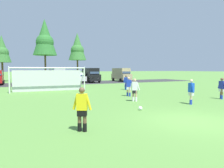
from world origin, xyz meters
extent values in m
plane|color=#598C3D|center=(0.00, 15.00, 0.00)|extent=(400.00, 400.00, 0.00)
cube|color=#333335|center=(0.00, 27.70, 0.00)|extent=(52.00, 8.40, 0.01)
sphere|color=white|center=(-0.63, 3.09, 0.11)|extent=(0.22, 0.22, 0.22)
sphere|color=black|center=(-0.63, 3.09, 0.12)|extent=(0.08, 0.08, 0.08)
sphere|color=red|center=(-0.57, 3.09, 0.11)|extent=(0.07, 0.07, 0.07)
cylinder|color=white|center=(0.07, 14.85, 1.22)|extent=(0.12, 0.12, 2.44)
cylinder|color=white|center=(-7.23, 15.34, 1.22)|extent=(0.12, 0.12, 2.44)
cylinder|color=white|center=(-3.58, 15.10, 2.44)|extent=(7.31, 0.61, 0.12)
cylinder|color=white|center=(0.13, 15.75, 1.34)|extent=(0.22, 1.95, 2.46)
cylinder|color=white|center=(-7.17, 16.24, 1.34)|extent=(0.22, 1.95, 2.46)
cube|color=silver|center=(-3.51, 16.09, 1.10)|extent=(6.94, 0.51, 2.20)
cylinder|color=brown|center=(-4.90, 0.77, 0.40)|extent=(0.14, 0.14, 0.80)
cylinder|color=brown|center=(-4.74, 0.65, 0.40)|extent=(0.14, 0.14, 0.80)
cylinder|color=black|center=(-4.90, 0.77, 0.16)|extent=(0.15, 0.15, 0.32)
cylinder|color=black|center=(-4.74, 0.65, 0.16)|extent=(0.15, 0.15, 0.32)
cube|color=black|center=(-4.82, 0.71, 0.72)|extent=(0.40, 0.36, 0.28)
cube|color=yellow|center=(-4.82, 0.71, 1.10)|extent=(0.45, 0.39, 0.60)
sphere|color=brown|center=(-4.82, 0.71, 1.53)|extent=(0.22, 0.22, 0.22)
cylinder|color=yellow|center=(-5.02, 0.86, 1.08)|extent=(0.24, 0.19, 0.55)
cylinder|color=yellow|center=(-4.62, 0.55, 1.08)|extent=(0.24, 0.19, 0.55)
cylinder|color=beige|center=(3.37, 3.20, 0.40)|extent=(0.14, 0.14, 0.80)
cylinder|color=beige|center=(3.56, 3.35, 0.40)|extent=(0.14, 0.14, 0.80)
cylinder|color=#1E38B7|center=(3.37, 3.20, 0.16)|extent=(0.15, 0.15, 0.32)
cylinder|color=#1E38B7|center=(3.56, 3.35, 0.16)|extent=(0.15, 0.15, 0.32)
cube|color=silver|center=(3.47, 3.27, 0.72)|extent=(0.30, 0.39, 0.28)
cube|color=blue|center=(3.47, 3.27, 1.10)|extent=(0.33, 0.43, 0.60)
sphere|color=beige|center=(3.47, 3.27, 1.53)|extent=(0.22, 0.22, 0.22)
cylinder|color=blue|center=(3.36, 3.04, 1.08)|extent=(0.15, 0.25, 0.55)
cylinder|color=blue|center=(3.57, 3.50, 1.08)|extent=(0.15, 0.25, 0.55)
cylinder|color=tan|center=(1.92, 8.46, 0.40)|extent=(0.14, 0.14, 0.80)
cylinder|color=tan|center=(1.86, 8.74, 0.40)|extent=(0.14, 0.14, 0.80)
cylinder|color=#1E38B7|center=(1.92, 8.46, 0.16)|extent=(0.15, 0.15, 0.32)
cylinder|color=#1E38B7|center=(1.86, 8.74, 0.16)|extent=(0.15, 0.15, 0.32)
cube|color=silver|center=(1.89, 8.60, 0.72)|extent=(0.40, 0.37, 0.28)
cube|color=#1E38B7|center=(1.89, 8.60, 1.10)|extent=(0.45, 0.41, 0.60)
sphere|color=tan|center=(1.89, 8.60, 1.53)|extent=(0.22, 0.22, 0.22)
cylinder|color=#1E38B7|center=(2.08, 8.43, 1.08)|extent=(0.24, 0.20, 0.55)
cylinder|color=#1E38B7|center=(1.70, 8.77, 1.08)|extent=(0.24, 0.20, 0.55)
cylinder|color=brown|center=(4.50, 13.41, 0.40)|extent=(0.14, 0.14, 0.80)
cylinder|color=brown|center=(4.50, 13.66, 0.40)|extent=(0.14, 0.14, 0.80)
cylinder|color=blue|center=(4.50, 13.41, 0.16)|extent=(0.15, 0.15, 0.32)
cylinder|color=blue|center=(4.50, 13.66, 0.16)|extent=(0.15, 0.15, 0.32)
cube|color=silver|center=(4.50, 13.53, 0.72)|extent=(0.38, 0.40, 0.28)
cube|color=#1E38B7|center=(4.50, 13.53, 1.10)|extent=(0.42, 0.45, 0.60)
sphere|color=brown|center=(4.50, 13.53, 1.53)|extent=(0.22, 0.22, 0.22)
cylinder|color=#1E38B7|center=(4.62, 13.31, 1.08)|extent=(0.21, 0.24, 0.55)
cylinder|color=#1E38B7|center=(4.39, 13.76, 1.08)|extent=(0.21, 0.24, 0.55)
cylinder|color=brown|center=(7.37, 3.87, 0.40)|extent=(0.14, 0.14, 0.80)
cylinder|color=brown|center=(7.54, 4.07, 0.40)|extent=(0.14, 0.14, 0.80)
cylinder|color=#1E38B7|center=(7.37, 3.87, 0.16)|extent=(0.15, 0.15, 0.32)
cylinder|color=#1E38B7|center=(7.54, 4.07, 0.16)|extent=(0.15, 0.15, 0.32)
cube|color=silver|center=(7.45, 3.97, 0.72)|extent=(0.23, 0.35, 0.28)
cube|color=#232D99|center=(7.45, 3.97, 1.10)|extent=(0.25, 0.39, 0.60)
sphere|color=brown|center=(7.45, 3.97, 1.53)|extent=(0.22, 0.22, 0.22)
cylinder|color=#232D99|center=(7.40, 3.72, 1.08)|extent=(0.10, 0.23, 0.55)
cylinder|color=#232D99|center=(7.50, 4.22, 1.08)|extent=(0.10, 0.23, 0.55)
cylinder|color=tan|center=(0.87, 5.85, 0.40)|extent=(0.14, 0.14, 0.80)
cylinder|color=tan|center=(0.74, 6.03, 0.40)|extent=(0.14, 0.14, 0.80)
cylinder|color=white|center=(0.87, 5.85, 0.16)|extent=(0.15, 0.15, 0.32)
cylinder|color=white|center=(0.74, 6.03, 0.16)|extent=(0.15, 0.15, 0.32)
cube|color=black|center=(0.80, 5.94, 0.72)|extent=(0.40, 0.35, 0.28)
cube|color=white|center=(0.80, 5.94, 1.10)|extent=(0.45, 0.39, 0.60)
sphere|color=tan|center=(0.80, 5.94, 1.53)|extent=(0.22, 0.22, 0.22)
cylinder|color=white|center=(1.01, 5.79, 1.08)|extent=(0.25, 0.18, 0.55)
cylinder|color=white|center=(0.60, 6.09, 1.08)|extent=(0.25, 0.18, 0.55)
cube|color=#28384C|center=(-8.15, 28.93, 1.74)|extent=(0.10, 2.55, 0.59)
cube|color=#B21414|center=(-8.46, 31.00, 0.87)|extent=(0.28, 0.09, 0.20)
cylinder|color=black|center=(-8.12, 27.31, 0.32)|extent=(0.26, 0.65, 0.64)
cylinder|color=black|center=(-8.05, 30.16, 0.32)|extent=(0.26, 0.65, 0.64)
cube|color=maroon|center=(-5.48, 27.12, 0.82)|extent=(2.12, 4.69, 1.00)
cube|color=maroon|center=(-5.49, 27.32, 1.74)|extent=(1.89, 3.08, 0.84)
cube|color=#28384C|center=(-5.42, 25.90, 1.72)|extent=(1.63, 0.46, 0.71)
cube|color=#28384C|center=(-4.61, 27.37, 1.74)|extent=(0.17, 2.55, 0.59)
cube|color=white|center=(-4.85, 24.89, 0.87)|extent=(0.28, 0.09, 0.20)
cube|color=white|center=(-5.90, 24.84, 0.87)|extent=(0.28, 0.09, 0.20)
cube|color=#B21414|center=(-5.07, 29.41, 0.87)|extent=(0.28, 0.09, 0.20)
cube|color=#B21414|center=(-6.12, 29.35, 0.87)|extent=(0.28, 0.09, 0.20)
cylinder|color=black|center=(-4.47, 25.75, 0.32)|extent=(0.27, 0.65, 0.64)
cylinder|color=black|center=(-6.36, 25.65, 0.32)|extent=(0.27, 0.65, 0.64)
cylinder|color=black|center=(-4.61, 28.59, 0.32)|extent=(0.27, 0.65, 0.64)
cylinder|color=black|center=(-6.50, 28.50, 0.32)|extent=(0.27, 0.65, 0.64)
cube|color=navy|center=(-2.26, 27.58, 0.70)|extent=(1.88, 4.23, 0.76)
cube|color=navy|center=(-2.27, 27.73, 1.40)|extent=(1.70, 2.13, 0.64)
cube|color=#28384C|center=(-2.25, 26.76, 1.38)|extent=(1.54, 0.34, 0.55)
cube|color=#28384C|center=(-1.43, 27.74, 1.40)|extent=(0.07, 1.79, 0.45)
cube|color=white|center=(-1.73, 25.53, 0.75)|extent=(0.28, 0.09, 0.20)
cube|color=white|center=(-2.72, 25.51, 0.75)|extent=(0.28, 0.09, 0.20)
cube|color=#B21414|center=(-1.81, 29.64, 0.75)|extent=(0.28, 0.09, 0.20)
cube|color=#B21414|center=(-2.80, 29.63, 0.75)|extent=(0.28, 0.09, 0.20)
cylinder|color=black|center=(-1.34, 26.29, 0.32)|extent=(0.25, 0.64, 0.64)
cylinder|color=black|center=(-3.14, 26.26, 0.32)|extent=(0.25, 0.64, 0.64)
cylinder|color=black|center=(-1.39, 28.89, 0.32)|extent=(0.25, 0.64, 0.64)
cylinder|color=black|center=(-3.19, 28.86, 0.32)|extent=(0.25, 0.64, 0.64)
cube|color=#B2B2BC|center=(0.00, 28.76, 0.87)|extent=(2.10, 4.85, 1.10)
cube|color=#B2B2BC|center=(-0.01, 28.96, 1.97)|extent=(1.92, 4.15, 1.10)
cube|color=#28384C|center=(0.05, 26.99, 1.95)|extent=(1.68, 0.51, 0.91)
cube|color=#28384C|center=(0.90, 28.99, 1.97)|extent=(0.14, 3.48, 0.77)
cube|color=white|center=(0.60, 26.42, 0.92)|extent=(0.28, 0.09, 0.20)
cube|color=white|center=(-0.47, 26.39, 0.92)|extent=(0.28, 0.09, 0.20)
cube|color=#B21414|center=(0.47, 31.14, 0.92)|extent=(0.28, 0.09, 0.20)
cube|color=#B21414|center=(-0.61, 31.10, 0.92)|extent=(0.28, 0.09, 0.20)
cylinder|color=black|center=(1.02, 27.30, 0.32)|extent=(0.26, 0.65, 0.64)
cylinder|color=black|center=(-0.94, 27.25, 0.32)|extent=(0.26, 0.65, 0.64)
cylinder|color=black|center=(0.93, 30.28, 0.32)|extent=(0.26, 0.65, 0.64)
cylinder|color=black|center=(-1.02, 30.22, 0.32)|extent=(0.26, 0.65, 0.64)
cube|color=silver|center=(3.46, 28.50, 0.70)|extent=(1.95, 4.26, 0.76)
cube|color=silver|center=(3.45, 28.65, 1.40)|extent=(1.73, 2.16, 0.64)
cube|color=#28384C|center=(3.49, 27.68, 1.38)|extent=(1.54, 0.37, 0.55)
cube|color=#28384C|center=(4.29, 28.68, 1.40)|extent=(0.10, 1.79, 0.45)
cube|color=white|center=(4.03, 26.45, 0.75)|extent=(0.28, 0.09, 0.20)
cube|color=white|center=(3.04, 26.42, 0.75)|extent=(0.28, 0.09, 0.20)
cube|color=#B21414|center=(3.88, 30.57, 0.75)|extent=(0.28, 0.09, 0.20)
cube|color=#B21414|center=(2.89, 30.54, 0.75)|extent=(0.28, 0.09, 0.20)
cylinder|color=black|center=(4.40, 27.23, 0.32)|extent=(0.26, 0.65, 0.64)
cylinder|color=black|center=(2.60, 27.16, 0.32)|extent=(0.26, 0.65, 0.64)
cylinder|color=black|center=(4.31, 29.83, 0.32)|extent=(0.26, 0.65, 0.64)
cylinder|color=black|center=(2.51, 29.77, 0.32)|extent=(0.26, 0.65, 0.64)
cube|color=black|center=(5.70, 27.91, 0.87)|extent=(2.03, 4.83, 1.10)
cube|color=black|center=(5.70, 28.11, 1.97)|extent=(1.86, 4.13, 1.10)
cube|color=#28384C|center=(5.67, 26.14, 1.95)|extent=(1.67, 0.49, 0.91)
cube|color=#28384C|center=(6.61, 28.09, 1.97)|extent=(0.09, 3.49, 0.77)
cube|color=white|center=(6.20, 25.54, 0.92)|extent=(0.28, 0.08, 0.20)
cube|color=white|center=(5.13, 25.55, 0.92)|extent=(0.28, 0.08, 0.20)
cube|color=#B21414|center=(6.27, 30.26, 0.92)|extent=(0.28, 0.08, 0.20)
cube|color=#B21414|center=(5.19, 30.27, 0.92)|extent=(0.28, 0.08, 0.20)
cylinder|color=black|center=(6.66, 26.40, 0.32)|extent=(0.25, 0.64, 0.64)
cylinder|color=black|center=(4.70, 26.43, 0.32)|extent=(0.25, 0.64, 0.64)
cylinder|color=black|center=(6.70, 29.38, 0.32)|extent=(0.25, 0.64, 0.64)
cylinder|color=black|center=(4.74, 29.41, 0.32)|extent=(0.25, 0.64, 0.64)
cube|color=tan|center=(12.00, 28.17, 0.87)|extent=(1.97, 4.80, 1.10)
cube|color=tan|center=(12.00, 28.37, 1.97)|extent=(1.81, 4.10, 1.10)
cube|color=#28384C|center=(12.00, 26.40, 1.95)|extent=(1.67, 0.46, 0.91)
cube|color=#28384C|center=(12.91, 28.37, 1.97)|extent=(0.05, 3.49, 0.77)
cube|color=white|center=(12.54, 25.81, 0.92)|extent=(0.28, 0.08, 0.20)
cube|color=white|center=(11.47, 25.81, 0.92)|extent=(0.28, 0.08, 0.20)
cube|color=#B21414|center=(12.54, 30.53, 0.92)|extent=(0.28, 0.08, 0.20)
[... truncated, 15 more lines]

